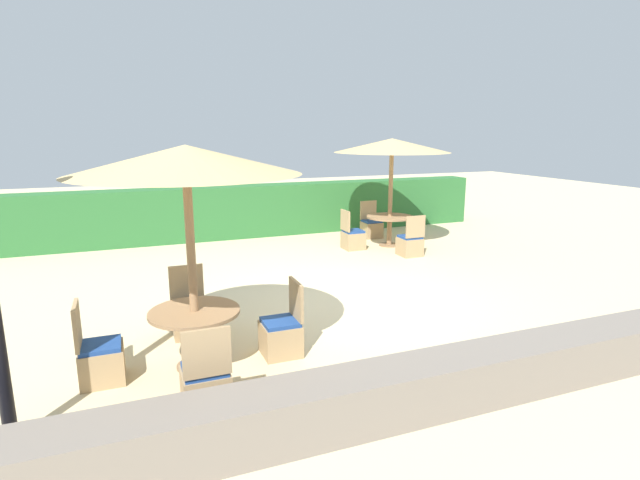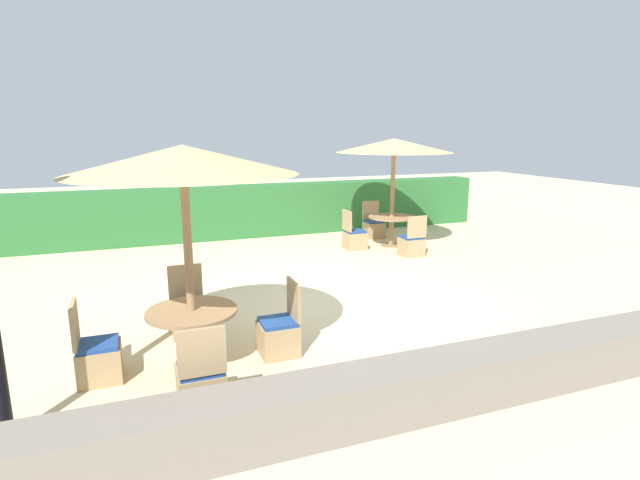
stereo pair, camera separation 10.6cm
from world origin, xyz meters
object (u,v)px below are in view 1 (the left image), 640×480
(parasol_front_left, at_px, (186,161))
(round_table_front_left, at_px, (195,323))
(patio_chair_front_left_west, at_px, (100,359))
(patio_chair_front_left_south, at_px, (206,385))
(patio_chair_back_right_south, at_px, (410,244))
(patio_chair_back_right_north, at_px, (371,227))
(patio_chair_front_left_north, at_px, (190,316))
(round_table_back_right, at_px, (390,222))
(parasol_back_right, at_px, (392,146))
(patio_chair_front_left_east, at_px, (282,334))
(patio_chair_back_right_west, at_px, (353,238))

(parasol_front_left, relative_size, round_table_front_left, 2.47)
(round_table_front_left, height_order, patio_chair_front_left_west, patio_chair_front_left_west)
(patio_chair_front_left_south, bearing_deg, patio_chair_back_right_south, 41.91)
(round_table_front_left, distance_m, patio_chair_back_right_north, 7.79)
(parasol_front_left, bearing_deg, patio_chair_front_left_north, 87.18)
(patio_chair_back_right_north, bearing_deg, round_table_back_right, 87.83)
(round_table_back_right, bearing_deg, patio_chair_front_left_west, -143.02)
(patio_chair_back_right_north, bearing_deg, parasol_back_right, 87.83)
(patio_chair_front_left_west, relative_size, patio_chair_back_right_north, 1.00)
(patio_chair_front_left_east, distance_m, patio_chair_front_left_north, 1.44)
(patio_chair_front_left_north, relative_size, parasol_back_right, 0.34)
(parasol_back_right, distance_m, patio_chair_back_right_west, 2.32)
(patio_chair_front_left_east, distance_m, patio_chair_front_left_south, 1.43)
(patio_chair_front_left_west, xyz_separation_m, patio_chair_back_right_west, (5.28, 4.72, 0.00))
(round_table_front_left, relative_size, patio_chair_front_left_west, 1.13)
(round_table_front_left, distance_m, patio_chair_front_left_west, 1.08)
(patio_chair_back_right_west, bearing_deg, patio_chair_front_left_west, -48.22)
(parasol_front_left, relative_size, patio_chair_back_right_south, 2.78)
(patio_chair_front_left_east, xyz_separation_m, round_table_back_right, (4.17, 4.77, 0.32))
(patio_chair_back_right_west, bearing_deg, round_table_front_left, -41.78)
(round_table_front_left, xyz_separation_m, patio_chair_front_left_south, (-0.04, -0.97, -0.29))
(round_table_front_left, bearing_deg, patio_chair_back_right_north, 47.64)
(parasol_front_left, distance_m, patio_chair_front_left_north, 2.38)
(parasol_front_left, relative_size, patio_chair_front_left_north, 2.78)
(parasol_back_right, relative_size, round_table_back_right, 2.44)
(patio_chair_front_left_south, relative_size, patio_chair_back_right_west, 1.00)
(parasol_front_left, height_order, patio_chair_back_right_west, parasol_front_left)
(parasol_front_left, height_order, patio_chair_front_left_east, parasol_front_left)
(patio_chair_front_left_south, height_order, patio_chair_front_left_west, same)
(patio_chair_front_left_east, xyz_separation_m, patio_chair_front_left_north, (-0.99, 1.05, 0.00))
(parasol_front_left, distance_m, patio_chair_front_left_west, 2.39)
(parasol_back_right, bearing_deg, patio_chair_back_right_west, 179.39)
(patio_chair_front_left_north, xyz_separation_m, patio_chair_back_right_west, (4.19, 3.73, 0.00))
(patio_chair_front_left_east, distance_m, patio_chair_back_right_north, 7.16)
(patio_chair_back_right_north, relative_size, patio_chair_back_right_south, 1.00)
(parasol_back_right, bearing_deg, parasol_front_left, -137.74)
(parasol_back_right, xyz_separation_m, round_table_back_right, (-0.00, -0.00, -1.80))
(patio_chair_front_left_west, distance_m, patio_chair_front_left_north, 1.47)
(parasol_front_left, xyz_separation_m, patio_chair_back_right_south, (5.15, 3.69, -2.15))
(patio_chair_front_left_west, bearing_deg, round_table_back_right, 126.98)
(patio_chair_front_left_south, xyz_separation_m, patio_chair_back_right_south, (5.19, 4.66, 0.00))
(parasol_front_left, bearing_deg, patio_chair_back_right_south, 35.61)
(patio_chair_front_left_north, relative_size, patio_chair_back_right_north, 1.00)
(parasol_front_left, bearing_deg, patio_chair_back_right_north, 47.64)
(parasol_back_right, height_order, round_table_back_right, parasol_back_right)
(patio_chair_front_left_south, distance_m, patio_chair_back_right_north, 8.55)
(patio_chair_back_right_north, bearing_deg, patio_chair_front_left_west, 42.33)
(round_table_front_left, distance_m, patio_chair_front_left_south, 1.01)
(round_table_front_left, xyz_separation_m, patio_chair_front_left_west, (-1.04, 0.03, -0.29))
(parasol_front_left, distance_m, patio_chair_back_right_north, 8.08)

